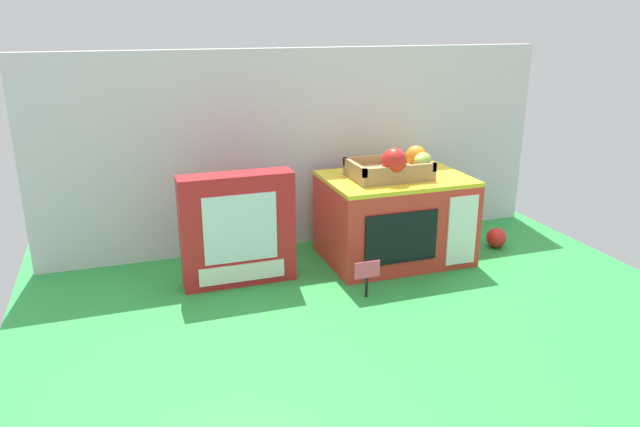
# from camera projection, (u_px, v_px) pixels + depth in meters

# --- Properties ---
(ground_plane) EXTENTS (1.70, 1.70, 0.00)m
(ground_plane) POSITION_uv_depth(u_px,v_px,m) (331.00, 272.00, 1.72)
(ground_plane) COLOR green
(ground_plane) RESTS_ON ground
(display_back_panel) EXTENTS (1.61, 0.03, 0.61)m
(display_back_panel) POSITION_uv_depth(u_px,v_px,m) (302.00, 149.00, 1.87)
(display_back_panel) COLOR silver
(display_back_panel) RESTS_ON ground
(toy_microwave) EXTENTS (0.41, 0.30, 0.25)m
(toy_microwave) POSITION_uv_depth(u_px,v_px,m) (394.00, 218.00, 1.79)
(toy_microwave) COLOR red
(toy_microwave) RESTS_ON ground
(food_groups_crate) EXTENTS (0.25, 0.17, 0.10)m
(food_groups_crate) POSITION_uv_depth(u_px,v_px,m) (396.00, 167.00, 1.72)
(food_groups_crate) COLOR #A37F51
(food_groups_crate) RESTS_ON toy_microwave
(cookie_set_box) EXTENTS (0.31, 0.08, 0.31)m
(cookie_set_box) POSITION_uv_depth(u_px,v_px,m) (238.00, 230.00, 1.61)
(cookie_set_box) COLOR red
(cookie_set_box) RESTS_ON ground
(price_sign) EXTENTS (0.07, 0.01, 0.10)m
(price_sign) POSITION_uv_depth(u_px,v_px,m) (367.00, 273.00, 1.55)
(price_sign) COLOR black
(price_sign) RESTS_ON ground
(loose_toy_apple) EXTENTS (0.06, 0.06, 0.06)m
(loose_toy_apple) POSITION_uv_depth(u_px,v_px,m) (496.00, 238.00, 1.90)
(loose_toy_apple) COLOR red
(loose_toy_apple) RESTS_ON ground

